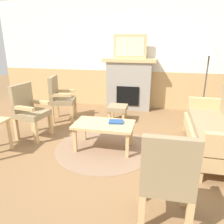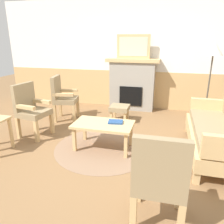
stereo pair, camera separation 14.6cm
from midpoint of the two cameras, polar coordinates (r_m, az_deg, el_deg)
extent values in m
plane|color=olive|center=(3.61, -0.27, -10.03)|extent=(14.00, 14.00, 0.00)
cube|color=white|center=(5.74, 6.71, 14.61)|extent=(7.20, 0.12, 2.70)
cube|color=tan|center=(5.80, 6.29, 5.91)|extent=(7.20, 0.02, 0.95)
cube|color=gray|center=(5.59, 6.05, 6.77)|extent=(1.10, 0.36, 1.20)
cube|color=black|center=(5.46, 5.65, 4.12)|extent=(0.56, 0.02, 0.48)
cube|color=tan|center=(5.50, 6.27, 13.31)|extent=(1.30, 0.44, 0.08)
cube|color=tan|center=(5.48, 6.39, 16.64)|extent=(0.80, 0.03, 0.56)
cube|color=#B2C6A8|center=(5.46, 6.36, 16.64)|extent=(0.68, 0.01, 0.44)
cube|color=tan|center=(4.56, 20.11, -3.86)|extent=(0.08, 0.08, 0.16)
cube|color=tan|center=(3.07, 22.54, -15.53)|extent=(0.08, 0.08, 0.16)
cube|color=tan|center=(4.66, 27.46, -4.38)|extent=(0.08, 0.08, 0.16)
cube|color=tan|center=(3.77, 25.92, -6.37)|extent=(0.70, 1.80, 0.20)
cube|color=#937F5B|center=(3.71, 26.27, -4.11)|extent=(0.60, 1.70, 0.12)
cube|color=tan|center=(4.47, 24.54, 1.26)|extent=(0.60, 0.10, 0.30)
cube|color=tan|center=(3.55, -8.66, -7.17)|extent=(0.05, 0.05, 0.40)
cube|color=tan|center=(3.33, 4.90, -8.83)|extent=(0.05, 0.05, 0.40)
cube|color=tan|center=(3.92, -6.14, -4.51)|extent=(0.05, 0.05, 0.40)
cube|color=tan|center=(3.72, 6.10, -5.80)|extent=(0.05, 0.05, 0.40)
cube|color=tan|center=(3.52, -1.11, -3.28)|extent=(0.96, 0.56, 0.04)
cylinder|color=#896B51|center=(3.70, -1.07, -9.29)|extent=(1.62, 1.62, 0.01)
cube|color=navy|center=(3.53, 2.12, -2.60)|extent=(0.26, 0.20, 0.03)
cube|color=tan|center=(4.69, 0.67, -1.42)|extent=(0.05, 0.05, 0.26)
cube|color=tan|center=(4.63, 4.28, -1.74)|extent=(0.05, 0.05, 0.26)
cube|color=tan|center=(4.96, 1.52, -0.28)|extent=(0.05, 0.05, 0.26)
cube|color=tan|center=(4.90, 4.93, -0.57)|extent=(0.05, 0.05, 0.26)
cube|color=#937F5B|center=(4.74, 2.88, 1.07)|extent=(0.40, 0.40, 0.10)
cube|color=tan|center=(5.14, -8.11, 1.01)|extent=(0.07, 0.07, 0.40)
cube|color=tan|center=(4.74, -9.07, -0.51)|extent=(0.07, 0.07, 0.40)
cube|color=tan|center=(5.23, -12.63, 1.08)|extent=(0.07, 0.07, 0.40)
cube|color=tan|center=(4.85, -13.93, -0.41)|extent=(0.07, 0.07, 0.40)
cube|color=#937F5B|center=(4.92, -11.11, 3.09)|extent=(0.57, 0.57, 0.10)
cube|color=#937F5B|center=(4.90, -13.60, 6.37)|extent=(0.17, 0.49, 0.48)
cube|color=tan|center=(5.07, -10.68, 5.56)|extent=(0.45, 0.16, 0.06)
cube|color=tan|center=(4.68, -11.84, 4.43)|extent=(0.45, 0.16, 0.06)
cube|color=tan|center=(4.30, -14.49, -2.94)|extent=(0.07, 0.07, 0.40)
cube|color=tan|center=(4.00, -18.15, -4.90)|extent=(0.07, 0.07, 0.40)
cube|color=tan|center=(4.56, -18.69, -2.10)|extent=(0.07, 0.07, 0.40)
cube|color=tan|center=(4.28, -22.40, -3.87)|extent=(0.07, 0.07, 0.40)
cube|color=#937F5B|center=(4.19, -18.78, -0.24)|extent=(0.55, 0.55, 0.10)
cube|color=#937F5B|center=(4.25, -21.19, 3.82)|extent=(0.15, 0.49, 0.48)
cube|color=tan|center=(4.29, -17.20, 2.72)|extent=(0.45, 0.14, 0.06)
cube|color=tan|center=(4.00, -20.96, 1.21)|extent=(0.45, 0.14, 0.06)
cube|color=tan|center=(2.55, 8.77, -18.47)|extent=(0.06, 0.06, 0.40)
cube|color=tan|center=(2.57, 18.69, -19.12)|extent=(0.06, 0.06, 0.40)
cube|color=tan|center=(2.23, 7.62, -24.87)|extent=(0.06, 0.06, 0.40)
cube|color=tan|center=(2.25, 19.49, -25.58)|extent=(0.06, 0.06, 0.40)
cube|color=#937F5B|center=(2.23, 14.16, -16.97)|extent=(0.49, 0.49, 0.10)
cube|color=#937F5B|center=(1.91, 14.81, -13.28)|extent=(0.48, 0.09, 0.48)
cube|color=tan|center=(2.14, 8.91, -12.81)|extent=(0.08, 0.44, 0.06)
cube|color=tan|center=(2.16, 20.11, -13.56)|extent=(0.08, 0.44, 0.06)
cube|color=tan|center=(3.94, -23.95, -5.06)|extent=(0.04, 0.04, 0.52)
cylinder|color=#332D28|center=(5.15, 23.56, -2.53)|extent=(0.24, 0.24, 0.03)
cylinder|color=#4C473D|center=(4.96, 24.61, 5.22)|extent=(0.03, 0.03, 1.40)
cone|color=silver|center=(4.86, 25.93, 14.70)|extent=(0.36, 0.36, 0.25)
camera|label=1|loc=(0.07, -88.87, 0.38)|focal=34.94mm
camera|label=2|loc=(0.07, 91.13, -0.38)|focal=34.94mm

